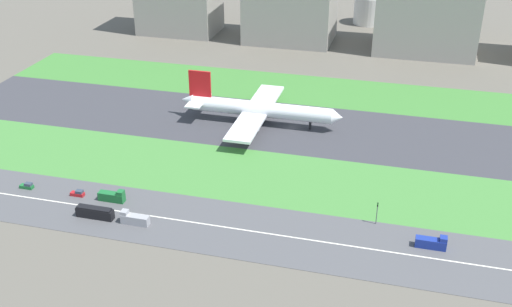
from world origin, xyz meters
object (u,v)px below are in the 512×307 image
at_px(truck_1, 432,243).
at_px(traffic_light, 377,212).
at_px(car_1, 27,186).
at_px(truck_0, 112,196).
at_px(truck_2, 134,219).
at_px(office_tower, 429,1).
at_px(bus_0, 95,213).
at_px(fuel_tank_west, 370,10).
at_px(airliner, 257,109).
at_px(car_2, 78,193).

relative_size(truck_1, traffic_light, 1.17).
bearing_deg(truck_1, car_1, 180.00).
bearing_deg(truck_0, truck_2, -39.84).
bearing_deg(office_tower, bus_0, -115.35).
distance_m(truck_2, fuel_tank_west, 241.35).
xyz_separation_m(truck_2, truck_1, (84.47, 10.00, 0.00)).
xyz_separation_m(airliner, car_1, (-58.98, -68.00, -5.31)).
distance_m(airliner, traffic_light, 79.32).
distance_m(car_1, traffic_light, 111.16).
height_order(bus_0, car_2, bus_0).
height_order(car_2, traffic_light, traffic_light).
bearing_deg(airliner, traffic_light, -49.17).
height_order(truck_0, truck_2, same).
xyz_separation_m(car_2, office_tower, (102.27, 182.00, 25.07)).
distance_m(bus_0, office_tower, 213.83).
bearing_deg(car_1, airliner, 49.06).
xyz_separation_m(truck_2, office_tower, (78.27, 192.00, 24.33)).
height_order(truck_1, fuel_tank_west, fuel_tank_west).
bearing_deg(traffic_light, car_1, -175.87).
bearing_deg(fuel_tank_west, car_1, -111.05).
xyz_separation_m(truck_1, fuel_tank_west, (-39.34, 227.00, 6.48)).
relative_size(truck_0, car_1, 1.91).
distance_m(truck_0, car_1, 30.24).
distance_m(car_2, fuel_tank_west, 237.40).
bearing_deg(bus_0, truck_2, 180.00).
distance_m(airliner, car_2, 79.46).
distance_m(truck_0, fuel_tank_west, 234.17).
xyz_separation_m(truck_0, car_2, (-12.01, 0.00, -0.75)).
xyz_separation_m(airliner, truck_2, (-16.76, -78.00, -4.56)).
bearing_deg(traffic_light, bus_0, -167.52).
bearing_deg(traffic_light, truck_2, -165.30).
xyz_separation_m(bus_0, car_1, (-29.53, 10.00, -0.90)).
distance_m(car_1, office_tower, 219.71).
xyz_separation_m(bus_0, truck_2, (12.69, -0.00, -0.15)).
distance_m(truck_2, truck_1, 85.06).
bearing_deg(traffic_light, truck_1, -26.74).
relative_size(traffic_light, fuel_tank_west, 0.38).
height_order(truck_1, office_tower, office_tower).
distance_m(truck_0, office_tower, 204.60).
bearing_deg(truck_1, truck_0, 180.00).
height_order(car_1, fuel_tank_west, fuel_tank_west).
bearing_deg(truck_0, fuel_tank_west, 75.88).
height_order(truck_0, car_2, truck_0).
xyz_separation_m(truck_0, car_1, (-30.23, 0.00, -0.75)).
bearing_deg(airliner, truck_0, -112.92).
xyz_separation_m(airliner, truck_1, (67.71, -68.00, -4.56)).
xyz_separation_m(car_1, traffic_light, (110.82, 7.99, 3.37)).
height_order(truck_0, car_1, truck_0).
bearing_deg(office_tower, airliner, -118.35).
bearing_deg(car_2, airliner, 59.06).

